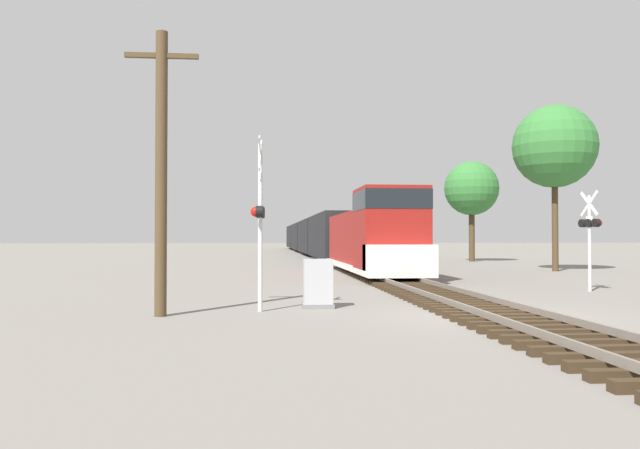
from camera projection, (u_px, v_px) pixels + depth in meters
The scene contains 9 objects.
ground_plane at pixel (491, 316), 15.34m from camera, with size 400.00×400.00×0.00m, color slate.
rail_track_bed at pixel (491, 311), 15.34m from camera, with size 2.60×160.00×0.31m.
freight_train at pixel (314, 237), 67.50m from camera, with size 2.87×85.52×4.12m.
crossing_signal_near at pixel (259, 215), 16.33m from camera, with size 0.37×1.01×4.56m.
crossing_signal_far at pixel (590, 228), 22.45m from camera, with size 0.47×1.02×3.62m.
relay_cabinet at pixel (318, 284), 17.11m from camera, with size 0.86×0.62×1.34m.
utility_pole at pixel (161, 169), 15.35m from camera, with size 1.80×0.29×7.04m.
tree_far_right at pixel (554, 147), 35.74m from camera, with size 4.75×4.75×9.54m.
tree_mid_background at pixel (472, 189), 50.26m from camera, with size 4.36×4.36×8.08m.
Camera 1 is at (-5.63, -14.92, 1.94)m, focal length 35.00 mm.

